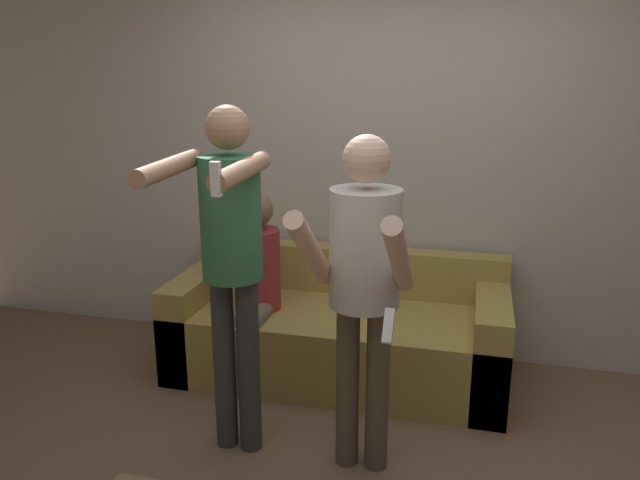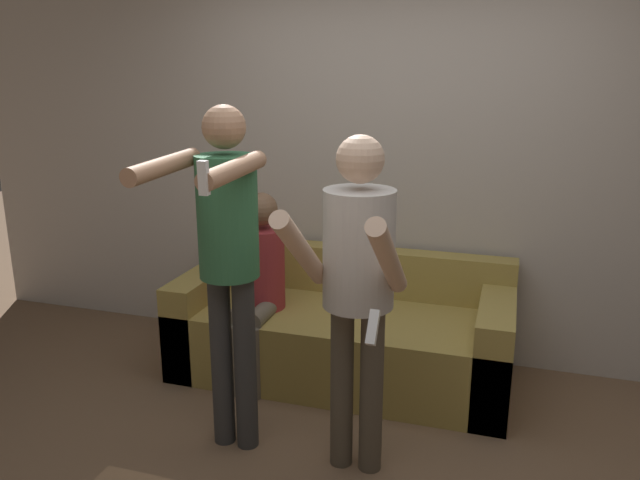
# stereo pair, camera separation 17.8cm
# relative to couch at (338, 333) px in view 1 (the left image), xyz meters

# --- Properties ---
(wall_back) EXTENTS (6.40, 0.06, 2.70)m
(wall_back) POSITION_rel_couch_xyz_m (0.25, 0.47, 1.08)
(wall_back) COLOR beige
(wall_back) RESTS_ON ground_plane
(couch) EXTENTS (2.04, 0.86, 0.74)m
(couch) POSITION_rel_couch_xyz_m (0.00, 0.00, 0.00)
(couch) COLOR #AD9347
(couch) RESTS_ON ground_plane
(person_standing_left) EXTENTS (0.41, 0.68, 1.72)m
(person_standing_left) POSITION_rel_couch_xyz_m (-0.32, -0.92, 0.80)
(person_standing_left) COLOR #383838
(person_standing_left) RESTS_ON ground_plane
(person_standing_right) EXTENTS (0.44, 0.71, 1.60)m
(person_standing_right) POSITION_rel_couch_xyz_m (0.32, -0.92, 0.73)
(person_standing_right) COLOR brown
(person_standing_right) RESTS_ON ground_plane
(person_seated) EXTENTS (0.27, 0.51, 1.16)m
(person_seated) POSITION_rel_couch_xyz_m (-0.48, -0.19, 0.36)
(person_seated) COLOR #6B6051
(person_seated) RESTS_ON ground_plane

